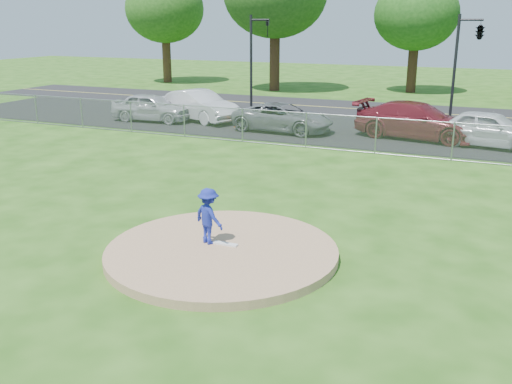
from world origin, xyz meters
TOP-DOWN VIEW (x-y plane):
  - ground at (0.00, 10.00)m, footprint 120.00×120.00m
  - pitchers_mound at (0.00, 0.00)m, footprint 5.40×5.40m
  - pitching_rubber at (0.00, 0.20)m, footprint 0.60×0.15m
  - chain_link_fence at (0.00, 12.00)m, footprint 40.00×0.06m
  - parking_lot at (0.00, 16.50)m, footprint 50.00×8.00m
  - street at (0.00, 24.00)m, footprint 60.00×7.00m
  - tree_center at (-1.00, 34.00)m, footprint 6.16×6.16m
  - traffic_signal_left at (-8.76, 22.00)m, footprint 1.28×0.20m
  - traffic_signal_center at (3.97, 22.00)m, footprint 1.42×2.48m
  - pitcher at (-0.41, 0.16)m, footprint 0.99×0.79m
  - traffic_cone at (-6.82, 15.39)m, footprint 0.36×0.36m
  - parked_car_silver at (-11.83, 15.10)m, footprint 4.53×2.07m
  - parked_car_white at (-9.56, 16.22)m, footprint 5.27×3.42m
  - parked_car_gray at (-4.23, 15.09)m, footprint 5.08×2.60m
  - parked_car_darkred at (2.07, 15.91)m, footprint 6.03×3.22m
  - parked_car_pearl at (5.21, 15.26)m, footprint 4.83×2.64m

SIDE VIEW (x-z plane):
  - ground at x=0.00m, z-range 0.00..0.00m
  - street at x=0.00m, z-range 0.00..0.01m
  - parking_lot at x=0.00m, z-range 0.00..0.01m
  - pitchers_mound at x=0.00m, z-range 0.00..0.20m
  - pitching_rubber at x=0.00m, z-range 0.20..0.24m
  - traffic_cone at x=-6.82m, z-range 0.01..0.72m
  - parked_car_gray at x=-4.23m, z-range 0.01..1.38m
  - chain_link_fence at x=0.00m, z-range 0.00..1.50m
  - parked_car_silver at x=-11.83m, z-range 0.01..1.52m
  - parked_car_pearl at x=5.21m, z-range 0.01..1.57m
  - parked_car_white at x=-9.56m, z-range 0.01..1.65m
  - parked_car_darkred at x=2.07m, z-range 0.01..1.67m
  - pitcher at x=-0.41m, z-range 0.20..1.54m
  - traffic_signal_left at x=-8.76m, z-range 0.56..6.16m
  - traffic_signal_center at x=3.97m, z-range 1.81..7.41m
  - tree_center at x=-1.00m, z-range 1.55..11.39m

